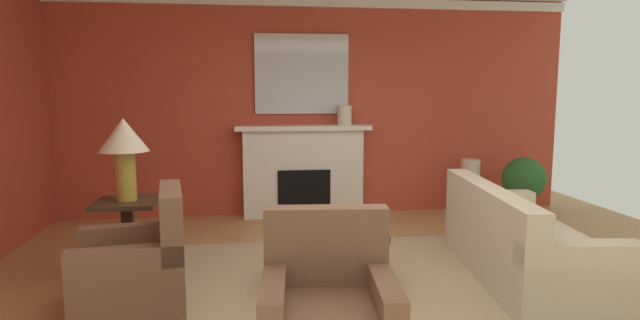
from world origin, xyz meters
TOP-DOWN VIEW (x-y plane):
  - ground_plane at (0.00, 0.00)m, footprint 8.62×8.62m
  - wall_fireplace at (0.00, 2.99)m, footprint 7.23×0.12m
  - crown_moulding at (0.00, 2.91)m, footprint 7.23×0.08m
  - area_rug at (-0.08, 0.18)m, footprint 3.67×2.77m
  - fireplace at (-0.08, 2.78)m, footprint 1.80×0.35m
  - mantel_mirror at (-0.08, 2.90)m, footprint 1.25×0.04m
  - sofa at (1.62, 0.15)m, footprint 1.13×2.19m
  - armchair_near_window at (-1.66, -0.10)m, footprint 0.91×0.91m
  - coffee_table at (-0.08, 0.18)m, footprint 1.00×1.00m
  - side_table at (-1.90, 0.73)m, footprint 0.56×0.56m
  - table_lamp at (-1.90, 0.73)m, footprint 0.44×0.44m
  - vase_mantel_right at (0.47, 2.73)m, footprint 0.19×0.19m
  - vase_tall_corner at (2.15, 2.48)m, footprint 0.25×0.25m
  - book_red_cover at (-0.24, 0.24)m, footprint 0.24×0.21m
  - potted_plant at (2.75, 2.17)m, footprint 0.56×0.56m

SIDE VIEW (x-z plane):
  - ground_plane at x=0.00m, z-range 0.00..0.00m
  - area_rug at x=-0.08m, z-range 0.00..0.01m
  - sofa at x=1.62m, z-range -0.13..0.72m
  - armchair_near_window at x=-1.66m, z-range -0.17..0.78m
  - coffee_table at x=-0.08m, z-range 0.11..0.56m
  - vase_tall_corner at x=2.15m, z-range 0.00..0.78m
  - side_table at x=-1.90m, z-range 0.05..0.75m
  - book_red_cover at x=-0.24m, z-range 0.45..0.50m
  - potted_plant at x=2.75m, z-range 0.08..0.91m
  - fireplace at x=-0.08m, z-range -0.03..1.20m
  - table_lamp at x=-1.90m, z-range 0.85..1.60m
  - vase_mantel_right at x=0.47m, z-range 1.23..1.50m
  - wall_fireplace at x=0.00m, z-range 0.00..2.93m
  - mantel_mirror at x=-0.08m, z-range 1.38..2.44m
  - crown_moulding at x=0.00m, z-range 2.79..2.91m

